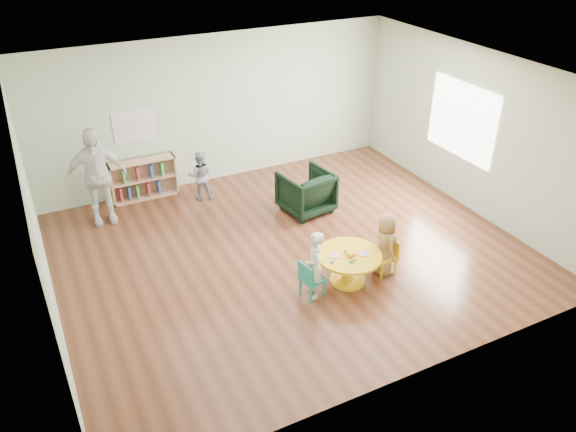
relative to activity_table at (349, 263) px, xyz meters
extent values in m
plane|color=#542B1A|center=(-0.38, 1.09, -0.33)|extent=(7.00, 7.00, 0.00)
cube|color=white|center=(-0.38, 1.09, 2.42)|extent=(7.00, 6.00, 0.10)
cube|color=#A7B99E|center=(-0.38, 4.09, 1.07)|extent=(7.00, 0.10, 2.80)
cube|color=#A7B99E|center=(-0.38, -1.91, 1.07)|extent=(7.00, 0.10, 2.80)
cube|color=#A7B99E|center=(-3.88, 1.09, 1.07)|extent=(0.10, 6.00, 2.80)
cube|color=#A7B99E|center=(3.12, 1.09, 1.07)|extent=(0.10, 6.00, 2.80)
cube|color=white|center=(3.10, 1.39, 1.17)|extent=(0.02, 1.60, 1.30)
cylinder|color=yellow|center=(0.00, 0.00, -0.11)|extent=(0.17, 0.17, 0.43)
cylinder|color=yellow|center=(0.00, 0.00, -0.30)|extent=(0.52, 0.52, 0.04)
cylinder|color=yellow|center=(0.00, 0.00, 0.12)|extent=(0.94, 0.94, 0.04)
cylinder|color=pink|center=(-0.21, 0.05, 0.15)|extent=(0.15, 0.15, 0.02)
cylinder|color=pink|center=(0.19, -0.08, 0.15)|extent=(0.17, 0.17, 0.02)
cylinder|color=yellow|center=(-0.02, -0.02, 0.17)|extent=(0.07, 0.13, 0.04)
cylinder|color=#147337|center=(-0.04, -0.10, 0.17)|extent=(0.03, 0.05, 0.02)
cylinder|color=#147337|center=(-0.01, 0.06, 0.17)|extent=(0.03, 0.05, 0.02)
cube|color=red|center=(-0.03, -0.07, 0.15)|extent=(0.06, 0.06, 0.02)
cube|color=orange|center=(-0.01, -0.16, 0.15)|extent=(0.06, 0.06, 0.02)
cube|color=blue|center=(-0.33, -0.07, 0.15)|extent=(0.06, 0.06, 0.02)
cube|color=#147337|center=(-0.08, -0.19, 0.15)|extent=(0.06, 0.06, 0.02)
cube|color=red|center=(0.04, -0.06, 0.15)|extent=(0.07, 0.07, 0.02)
cube|color=orange|center=(-0.01, 0.08, 0.15)|extent=(0.06, 0.06, 0.02)
cube|color=#19897D|center=(-0.62, -0.06, -0.04)|extent=(0.34, 0.34, 0.04)
cube|color=#19897D|center=(-0.75, -0.08, 0.11)|extent=(0.08, 0.30, 0.26)
cylinder|color=#19897D|center=(-0.76, 0.04, -0.19)|extent=(0.04, 0.04, 0.26)
cylinder|color=#19897D|center=(-0.72, -0.19, -0.19)|extent=(0.04, 0.04, 0.26)
cylinder|color=#19897D|center=(-0.52, 0.08, -0.19)|extent=(0.04, 0.04, 0.26)
cylinder|color=#19897D|center=(-0.48, -0.16, -0.19)|extent=(0.04, 0.04, 0.26)
cube|color=yellow|center=(0.61, -0.05, -0.05)|extent=(0.32, 0.32, 0.04)
cube|color=yellow|center=(0.73, -0.06, 0.10)|extent=(0.05, 0.30, 0.26)
cylinder|color=yellow|center=(0.72, -0.18, -0.20)|extent=(0.04, 0.04, 0.26)
cylinder|color=yellow|center=(0.73, 0.06, -0.20)|extent=(0.04, 0.04, 0.26)
cylinder|color=yellow|center=(0.48, -0.16, -0.20)|extent=(0.04, 0.04, 0.26)
cylinder|color=yellow|center=(0.50, 0.08, -0.20)|extent=(0.04, 0.04, 0.26)
cube|color=tan|center=(-2.57, 3.92, 0.05)|extent=(0.03, 0.30, 0.75)
cube|color=tan|center=(-1.40, 3.92, 0.05)|extent=(0.03, 0.30, 0.75)
cube|color=tan|center=(-1.98, 3.92, -0.31)|extent=(1.20, 0.30, 0.03)
cube|color=tan|center=(-1.98, 3.92, 0.41)|extent=(1.20, 0.30, 0.03)
cube|color=tan|center=(-1.98, 3.92, 0.05)|extent=(1.14, 0.28, 0.03)
cube|color=tan|center=(-1.98, 4.06, 0.05)|extent=(1.20, 0.02, 0.75)
cube|color=#CD3643|center=(-2.43, 3.90, -0.15)|extent=(0.04, 0.18, 0.26)
cube|color=blue|center=(-2.28, 3.90, -0.15)|extent=(0.04, 0.18, 0.26)
cube|color=#55B85C|center=(-2.13, 3.90, -0.15)|extent=(0.04, 0.18, 0.26)
cube|color=#CD3643|center=(-1.93, 3.90, -0.15)|extent=(0.04, 0.18, 0.26)
cube|color=blue|center=(-1.73, 3.90, -0.15)|extent=(0.04, 0.18, 0.26)
cube|color=#55B85C|center=(-2.33, 3.90, 0.20)|extent=(0.04, 0.18, 0.26)
cube|color=#CD3643|center=(-2.08, 3.90, 0.20)|extent=(0.04, 0.18, 0.26)
cube|color=blue|center=(-1.83, 3.90, 0.20)|extent=(0.04, 0.18, 0.26)
cube|color=#55B85C|center=(-1.63, 3.90, 0.20)|extent=(0.04, 0.18, 0.26)
cube|color=white|center=(-1.98, 4.08, 1.02)|extent=(0.74, 0.01, 0.54)
cube|color=#FC5A35|center=(-1.98, 4.07, 1.02)|extent=(0.70, 0.00, 0.50)
imported|color=black|center=(0.44, 2.13, 0.05)|extent=(0.92, 0.94, 0.76)
imported|color=silver|center=(-0.60, -0.07, 0.18)|extent=(0.35, 0.43, 1.02)
imported|color=yellow|center=(0.59, -0.03, 0.16)|extent=(0.38, 0.52, 0.98)
imported|color=#1C2546|center=(-1.06, 3.41, 0.14)|extent=(0.54, 0.47, 0.92)
imported|color=silver|center=(-2.85, 3.36, 0.53)|extent=(1.01, 0.43, 1.71)
camera|label=1|loc=(-3.75, -5.54, 4.61)|focal=35.00mm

